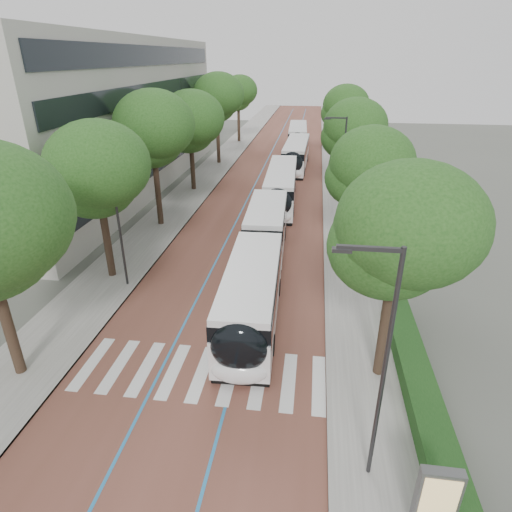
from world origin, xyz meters
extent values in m
plane|color=#51544C|center=(0.00, 0.00, 0.00)|extent=(160.00, 160.00, 0.00)
cube|color=brown|center=(0.00, 40.00, 0.01)|extent=(11.00, 140.00, 0.02)
cube|color=gray|center=(-7.50, 40.00, 0.06)|extent=(4.00, 140.00, 0.12)
cube|color=gray|center=(7.50, 40.00, 0.06)|extent=(4.00, 140.00, 0.12)
cube|color=gray|center=(-5.60, 40.00, 0.06)|extent=(0.20, 140.00, 0.14)
cube|color=gray|center=(5.60, 40.00, 0.06)|extent=(0.20, 140.00, 0.14)
cube|color=silver|center=(-4.80, 1.00, 0.03)|extent=(0.55, 3.60, 0.01)
cube|color=silver|center=(-3.55, 1.00, 0.03)|extent=(0.55, 3.60, 0.01)
cube|color=silver|center=(-2.30, 1.00, 0.03)|extent=(0.55, 3.60, 0.01)
cube|color=silver|center=(-1.05, 1.00, 0.03)|extent=(0.55, 3.60, 0.01)
cube|color=silver|center=(0.20, 1.00, 0.03)|extent=(0.55, 3.60, 0.01)
cube|color=silver|center=(1.45, 1.00, 0.03)|extent=(0.55, 3.60, 0.01)
cube|color=silver|center=(2.70, 1.00, 0.03)|extent=(0.55, 3.60, 0.01)
cube|color=silver|center=(3.95, 1.00, 0.03)|extent=(0.55, 3.60, 0.01)
cube|color=silver|center=(5.20, 1.00, 0.03)|extent=(0.55, 3.60, 0.01)
cube|color=#2375B2|center=(-1.60, 40.00, 0.02)|extent=(0.12, 126.00, 0.01)
cube|color=#2375B2|center=(1.60, 40.00, 0.02)|extent=(0.12, 126.00, 0.01)
cube|color=#98958D|center=(-19.50, 28.00, 7.00)|extent=(18.00, 40.00, 14.00)
cube|color=black|center=(-10.45, 28.00, 3.00)|extent=(0.12, 38.00, 1.60)
cube|color=black|center=(-10.45, 28.00, 6.20)|extent=(0.12, 38.00, 1.60)
cube|color=black|center=(-10.45, 28.00, 9.40)|extent=(0.12, 38.00, 1.60)
cube|color=black|center=(-10.45, 28.00, 12.40)|extent=(0.12, 38.00, 1.60)
cube|color=#183D15|center=(9.10, 0.00, 0.52)|extent=(1.20, 14.00, 0.80)
cylinder|color=#2D2D2F|center=(6.80, -3.00, 4.12)|extent=(0.14, 0.14, 8.00)
cube|color=#2D2D2F|center=(6.00, -3.00, 8.02)|extent=(1.70, 0.12, 0.12)
cube|color=#2D2D2F|center=(5.30, -3.00, 7.94)|extent=(0.50, 0.20, 0.10)
cylinder|color=#2D2D2F|center=(6.80, 22.00, 4.12)|extent=(0.14, 0.14, 8.00)
cube|color=#2D2D2F|center=(6.00, 22.00, 8.02)|extent=(1.70, 0.12, 0.12)
cube|color=#2D2D2F|center=(5.30, 22.00, 7.94)|extent=(0.50, 0.20, 0.10)
cylinder|color=#2D2D2F|center=(-6.10, 8.00, 4.12)|extent=(0.14, 0.14, 8.00)
cylinder|color=black|center=(-7.50, 0.00, 2.35)|extent=(0.44, 0.44, 4.70)
cylinder|color=black|center=(-7.50, 9.00, 2.27)|extent=(0.44, 0.44, 4.55)
ellipsoid|color=#1D4917|center=(-7.50, 9.00, 6.41)|extent=(5.70, 5.70, 4.84)
cylinder|color=black|center=(-7.50, 18.00, 2.57)|extent=(0.44, 0.44, 5.14)
ellipsoid|color=#1D4917|center=(-7.50, 18.00, 7.24)|extent=(5.93, 5.93, 5.04)
cylinder|color=black|center=(-7.50, 28.00, 2.28)|extent=(0.44, 0.44, 4.56)
ellipsoid|color=#1D4917|center=(-7.50, 28.00, 6.43)|extent=(6.19, 6.19, 5.26)
cylinder|color=black|center=(-7.50, 40.00, 2.70)|extent=(0.44, 0.44, 5.39)
ellipsoid|color=#1D4917|center=(-7.50, 40.00, 7.60)|extent=(6.07, 6.07, 5.16)
cylinder|color=black|center=(-7.50, 55.00, 2.50)|extent=(0.44, 0.44, 5.01)
ellipsoid|color=#1D4917|center=(-7.50, 55.00, 7.05)|extent=(5.29, 5.29, 4.50)
cylinder|color=black|center=(7.70, 2.00, 2.26)|extent=(0.44, 0.44, 4.52)
ellipsoid|color=#1D4917|center=(7.70, 2.00, 6.37)|extent=(5.37, 5.37, 4.57)
cylinder|color=black|center=(7.70, 14.00, 2.09)|extent=(0.44, 0.44, 4.17)
ellipsoid|color=#1D4917|center=(7.70, 14.00, 5.88)|extent=(5.21, 5.21, 4.43)
cylinder|color=black|center=(7.70, 28.00, 2.15)|extent=(0.44, 0.44, 4.30)
ellipsoid|color=#1D4917|center=(7.70, 28.00, 6.07)|extent=(5.79, 5.79, 4.92)
cylinder|color=black|center=(7.70, 44.00, 2.24)|extent=(0.44, 0.44, 4.48)
ellipsoid|color=#1D4917|center=(7.70, 44.00, 6.31)|extent=(5.71, 5.71, 4.86)
cylinder|color=black|center=(1.63, 10.09, 1.77)|extent=(2.33, 0.98, 2.30)
cube|color=white|center=(1.81, 4.96, 1.26)|extent=(2.83, 9.44, 1.82)
cube|color=black|center=(1.81, 4.96, 2.40)|extent=(2.86, 9.26, 0.97)
cube|color=silver|center=(1.81, 4.96, 3.04)|extent=(2.77, 9.25, 0.31)
cube|color=black|center=(1.81, 4.96, 0.17)|extent=(2.77, 9.07, 0.35)
cube|color=white|center=(1.47, 14.41, 1.26)|extent=(2.77, 7.82, 1.82)
cube|color=black|center=(1.47, 14.41, 2.40)|extent=(2.81, 7.67, 0.97)
cube|color=silver|center=(1.47, 14.41, 3.04)|extent=(2.72, 7.67, 0.31)
cube|color=black|center=(1.47, 14.41, 0.17)|extent=(2.71, 7.51, 0.35)
ellipsoid|color=black|center=(1.97, 0.44, 2.00)|extent=(2.39, 1.18, 2.28)
ellipsoid|color=white|center=(1.97, 0.39, 0.86)|extent=(2.38, 1.08, 1.14)
cylinder|color=black|center=(0.76, 2.64, 0.50)|extent=(0.34, 1.01, 1.00)
cylinder|color=black|center=(3.02, 2.72, 0.50)|extent=(0.34, 1.01, 1.00)
cylinder|color=black|center=(0.29, 16.04, 0.50)|extent=(0.34, 1.01, 1.00)
cylinder|color=black|center=(2.54, 16.12, 0.50)|extent=(0.34, 1.01, 1.00)
cylinder|color=black|center=(0.57, 8.00, 0.50)|extent=(0.34, 1.01, 1.00)
cylinder|color=black|center=(2.83, 8.08, 0.50)|extent=(0.34, 1.01, 1.00)
cube|color=white|center=(1.64, 24.77, 1.26)|extent=(2.87, 12.07, 1.82)
cube|color=black|center=(1.64, 24.77, 2.40)|extent=(2.91, 11.83, 0.97)
cube|color=silver|center=(1.64, 24.77, 3.04)|extent=(2.82, 11.83, 0.31)
cube|color=black|center=(1.64, 24.77, 0.17)|extent=(2.81, 11.59, 0.35)
ellipsoid|color=black|center=(1.82, 18.92, 2.00)|extent=(2.38, 1.17, 2.28)
ellipsoid|color=white|center=(1.82, 18.87, 0.86)|extent=(2.38, 1.07, 1.14)
cylinder|color=black|center=(0.62, 21.14, 0.50)|extent=(0.33, 1.01, 1.00)
cylinder|color=black|center=(2.88, 21.21, 0.50)|extent=(0.33, 1.01, 1.00)
cylinder|color=black|center=(0.39, 28.53, 0.50)|extent=(0.33, 1.01, 1.00)
cylinder|color=black|center=(2.65, 28.60, 0.50)|extent=(0.33, 1.01, 1.00)
cube|color=white|center=(2.30, 38.70, 1.26)|extent=(2.76, 12.05, 1.82)
cube|color=black|center=(2.30, 38.70, 2.40)|extent=(2.80, 11.81, 0.97)
cube|color=silver|center=(2.30, 38.70, 3.04)|extent=(2.71, 11.81, 0.31)
cube|color=black|center=(2.30, 38.70, 0.17)|extent=(2.70, 11.57, 0.35)
ellipsoid|color=black|center=(2.17, 32.85, 2.00)|extent=(2.37, 1.15, 2.28)
ellipsoid|color=white|center=(2.17, 32.80, 0.86)|extent=(2.37, 1.05, 1.14)
cylinder|color=black|center=(1.09, 35.13, 0.50)|extent=(0.32, 1.01, 1.00)
cylinder|color=black|center=(3.35, 35.08, 0.50)|extent=(0.32, 1.01, 1.00)
cylinder|color=black|center=(1.26, 42.53, 0.50)|extent=(0.32, 1.01, 1.00)
cylinder|color=black|center=(3.51, 42.48, 0.50)|extent=(0.32, 1.01, 1.00)
cube|color=white|center=(1.87, 51.41, 1.26)|extent=(2.91, 12.08, 1.82)
cube|color=black|center=(1.87, 51.41, 2.40)|extent=(2.94, 11.84, 0.97)
cube|color=silver|center=(1.87, 51.41, 3.04)|extent=(2.85, 11.84, 0.31)
cube|color=black|center=(1.87, 51.41, 0.17)|extent=(2.84, 11.60, 0.35)
ellipsoid|color=black|center=(2.07, 45.56, 2.00)|extent=(2.39, 1.18, 2.28)
ellipsoid|color=white|center=(2.08, 45.51, 0.86)|extent=(2.38, 1.08, 1.14)
cylinder|color=black|center=(0.87, 47.77, 0.50)|extent=(0.33, 1.01, 1.00)
cylinder|color=black|center=(3.13, 47.85, 0.50)|extent=(0.33, 1.01, 1.00)
cylinder|color=black|center=(0.61, 55.17, 0.50)|extent=(0.33, 1.01, 1.00)
cylinder|color=black|center=(2.87, 55.25, 0.50)|extent=(0.33, 1.01, 1.00)
cube|color=#59595B|center=(8.33, -4.69, 1.48)|extent=(1.14, 0.31, 2.02)
cube|color=tan|center=(8.33, -4.86, 1.48)|extent=(0.97, 0.02, 1.76)
camera|label=1|loc=(4.47, -13.04, 12.39)|focal=30.00mm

